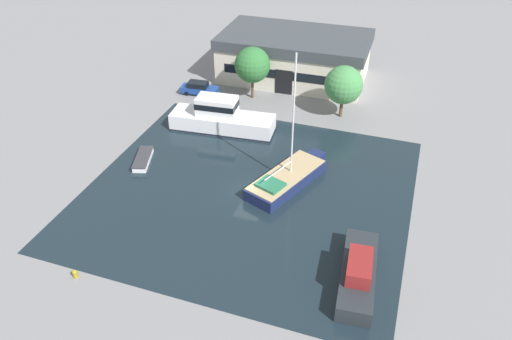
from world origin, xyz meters
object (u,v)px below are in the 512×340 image
Objects in this scene: quay_tree_by_water at (344,85)px; motor_cruiser at (221,118)px; warehouse_building at (294,56)px; quay_tree_near_building at (252,65)px; cabin_boat at (358,273)px; small_dinghy at (143,159)px; parked_car at (199,88)px; sailboat_moored at (287,178)px.

quay_tree_by_water is 14.55m from motor_cruiser.
quay_tree_near_building is at bearing -114.16° from warehouse_building.
warehouse_building is 2.27× the size of cabin_boat.
warehouse_building reaches higher than small_dinghy.
quay_tree_near_building is 32.46m from cabin_boat.
quay_tree_by_water is at bearing 98.76° from cabin_boat.
warehouse_building is at bearing 126.77° from parked_car.
motor_cruiser is at bearing 163.23° from sailboat_moored.
quay_tree_by_water reaches higher than warehouse_building.
sailboat_moored is at bearing -132.80° from motor_cruiser.
quay_tree_near_building reaches higher than warehouse_building.
sailboat_moored reaches higher than motor_cruiser.
motor_cruiser is (6.17, -7.52, 0.61)m from parked_car.
sailboat_moored is at bearing 124.11° from cabin_boat.
small_dinghy is at bearing -1.26° from parked_car.
quay_tree_by_water is 26.57m from cabin_boat.
quay_tree_by_water is (8.27, -9.01, 0.99)m from warehouse_building.
quay_tree_near_building reaches higher than parked_car.
quay_tree_by_water is at bearing -48.75° from warehouse_building.
parked_car is at bearing 128.85° from cabin_boat.
quay_tree_near_building is 18.97m from small_dinghy.
parked_car is 0.41× the size of motor_cruiser.
warehouse_building is 17.09m from motor_cruiser.
quay_tree_by_water is 0.52× the size of motor_cruiser.
cabin_boat is (17.83, -26.90, -3.43)m from quay_tree_near_building.
parked_car reaches higher than small_dinghy.
warehouse_building is 2.98× the size of quay_tree_near_building.
sailboat_moored reaches higher than quay_tree_by_water.
sailboat_moored reaches higher than small_dinghy.
quay_tree_near_building is 9.32m from motor_cruiser.
cabin_boat is (14.57, -34.64, -2.07)m from warehouse_building.
quay_tree_near_building is 7.80m from parked_car.
quay_tree_near_building is at bearing 118.49° from cabin_boat.
quay_tree_near_building is at bearing -9.39° from motor_cruiser.
sailboat_moored is (9.36, -16.49, -3.70)m from quay_tree_near_building.
sailboat_moored reaches higher than parked_car.
quay_tree_by_water is 1.40× the size of small_dinghy.
cabin_boat reaches higher than small_dinghy.
warehouse_building is 4.01× the size of parked_car.
motor_cruiser is (-9.99, 7.67, 0.74)m from sailboat_moored.
cabin_boat is (24.64, -25.60, 0.15)m from parked_car.
parked_car is 9.74m from motor_cruiser.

